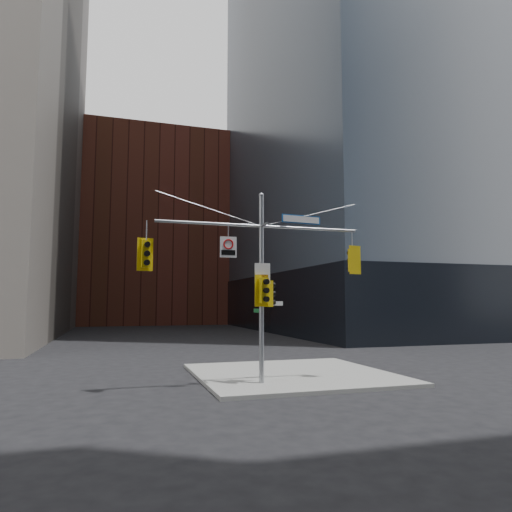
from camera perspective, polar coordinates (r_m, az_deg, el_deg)
ground at (r=15.60m, az=3.05°, el=-17.29°), size 160.00×160.00×0.00m
sidewalk_corner at (r=19.97m, az=4.54°, el=-14.52°), size 8.00×8.00×0.15m
podium_ne at (r=57.05m, az=18.64°, el=-5.61°), size 36.40×36.40×6.00m
brick_midrise at (r=73.36m, az=-12.83°, el=2.88°), size 26.00×20.00×28.00m
signal_assembly at (r=17.23m, az=0.69°, el=-1.45°), size 8.00×0.80×7.30m
traffic_light_west_arm at (r=16.48m, az=-13.59°, el=0.25°), size 0.56×0.49×1.17m
traffic_light_east_arm at (r=18.80m, az=11.98°, el=-0.52°), size 0.54×0.48×1.14m
traffic_light_pole_side at (r=17.29m, az=1.70°, el=-4.73°), size 0.42×0.35×0.99m
traffic_light_pole_front at (r=16.93m, az=0.97°, el=-4.33°), size 0.56×0.51×1.19m
street_sign_blade at (r=18.04m, az=5.67°, el=4.57°), size 1.68×0.20×0.33m
regulatory_sign_arm at (r=16.93m, az=-3.48°, el=1.22°), size 0.62×0.09×0.78m
regulatory_sign_pole at (r=17.10m, az=0.81°, el=-2.26°), size 0.59×0.09×0.77m
street_blade_ew at (r=17.33m, az=2.11°, el=-5.94°), size 0.82×0.08×0.16m
street_blade_ns at (r=17.61m, az=0.24°, el=-6.85°), size 0.11×0.75×0.15m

